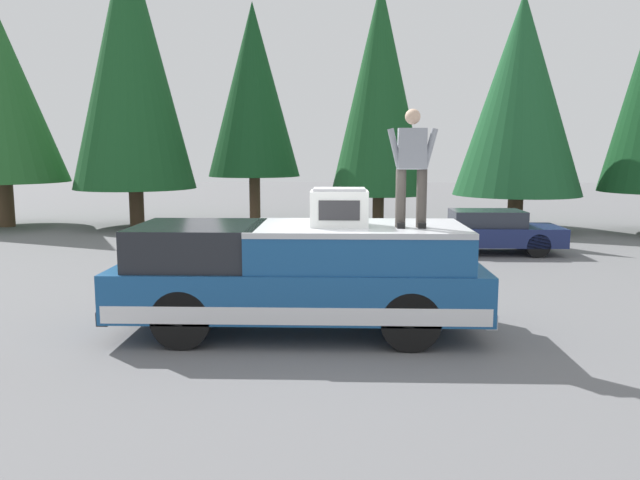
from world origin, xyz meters
TOP-DOWN VIEW (x-y plane):
  - ground_plane at (0.00, 0.00)m, footprint 90.00×90.00m
  - pickup_truck at (0.09, 0.51)m, footprint 2.01×5.54m
  - compressor_unit at (-0.02, -0.09)m, footprint 0.65×0.84m
  - person_on_truck_bed at (-0.17, -1.13)m, footprint 0.29×0.72m
  - parked_car_navy at (7.68, -3.98)m, footprint 1.64×4.10m
  - conifer_left at (12.86, -6.25)m, footprint 4.37×4.37m
  - conifer_center_left at (12.68, -1.44)m, footprint 3.32×3.32m
  - conifer_center_right at (14.15, 3.10)m, footprint 3.39×3.39m
  - conifer_right at (13.28, 7.31)m, footprint 4.33×4.33m

SIDE VIEW (x-z plane):
  - ground_plane at x=0.00m, z-range 0.00..0.00m
  - parked_car_navy at x=7.68m, z-range 0.00..1.16m
  - pickup_truck at x=0.09m, z-range 0.05..1.70m
  - compressor_unit at x=-0.02m, z-range 1.65..2.21m
  - person_on_truck_bed at x=-0.17m, z-range 1.71..3.40m
  - conifer_left at x=12.86m, z-range 0.59..8.65m
  - conifer_center_left at x=12.68m, z-range 0.60..9.03m
  - conifer_center_right at x=14.15m, z-range 0.88..8.96m
  - conifer_right at x=13.28m, z-range 0.68..11.07m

